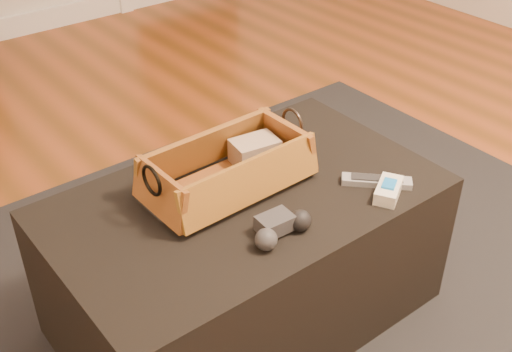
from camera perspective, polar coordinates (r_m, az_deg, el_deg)
floor at (r=1.88m, az=5.98°, el=-14.05°), size 5.00×5.50×0.01m
area_rug at (r=1.89m, az=0.09°, el=-12.98°), size 2.60×2.00×0.01m
ottoman at (r=1.76m, az=-0.92°, el=-7.24°), size 1.00×0.60×0.42m
tv_remote at (r=1.63m, az=-2.77°, el=-0.73°), size 0.24×0.08×0.02m
cloth_bundle at (r=1.72m, az=-0.11°, el=2.24°), size 0.13×0.10×0.07m
wicker_basket at (r=1.63m, az=-2.53°, el=0.51°), size 0.45×0.24×0.16m
game_controller at (r=1.49m, az=2.16°, el=-4.57°), size 0.16×0.09×0.05m
silver_remote at (r=1.70m, az=10.68°, el=-0.43°), size 0.16×0.16×0.02m
cream_gadget at (r=1.65m, az=11.69°, el=-1.22°), size 0.12×0.10×0.04m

